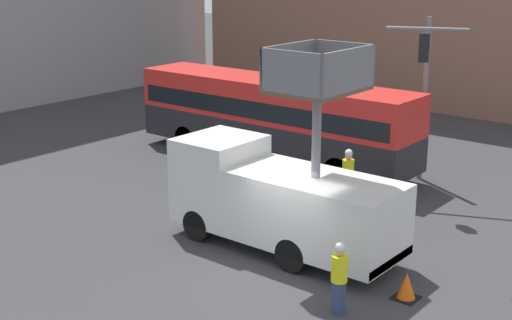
% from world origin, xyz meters
% --- Properties ---
extents(ground_plane, '(120.00, 120.00, 0.00)m').
position_xyz_m(ground_plane, '(0.00, 0.00, 0.00)').
color(ground_plane, '#38383A').
extents(utility_truck, '(2.40, 6.72, 5.76)m').
position_xyz_m(utility_truck, '(1.32, 1.01, 1.56)').
color(utility_truck, silver).
rests_on(utility_truck, ground_plane).
extents(city_bus, '(2.43, 12.07, 3.28)m').
position_xyz_m(city_bus, '(8.11, 6.49, 1.92)').
color(city_bus, '#232328').
rests_on(city_bus, ground_plane).
extents(traffic_light_pole, '(2.76, 2.51, 5.88)m').
position_xyz_m(traffic_light_pole, '(8.80, 0.52, 3.94)').
color(traffic_light_pole, slate).
rests_on(traffic_light_pole, ground_plane).
extents(road_worker_near_truck, '(0.38, 0.38, 1.76)m').
position_xyz_m(road_worker_near_truck, '(-0.83, -2.30, 0.87)').
color(road_worker_near_truck, navy).
rests_on(road_worker_near_truck, ground_plane).
extents(road_worker_directing, '(0.38, 0.38, 1.93)m').
position_xyz_m(road_worker_directing, '(5.51, 1.41, 0.97)').
color(road_worker_directing, navy).
rests_on(road_worker_directing, ground_plane).
extents(traffic_cone_mid_road, '(0.59, 0.59, 0.67)m').
position_xyz_m(traffic_cone_mid_road, '(0.81, -3.18, 0.31)').
color(traffic_cone_mid_road, black).
rests_on(traffic_cone_mid_road, ground_plane).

